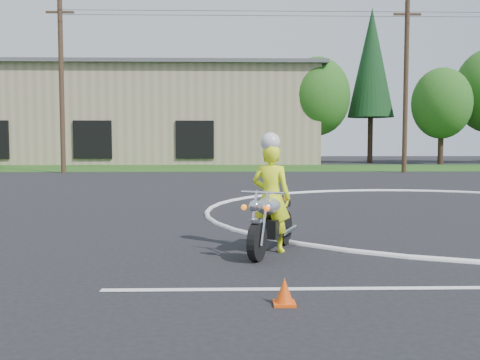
{
  "coord_description": "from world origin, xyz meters",
  "views": [
    {
      "loc": [
        -5.49,
        -10.29,
        1.76
      ],
      "look_at": [
        -5.26,
        -0.82,
        1.1
      ],
      "focal_mm": 40.0,
      "sensor_mm": 36.0,
      "label": 1
    }
  ],
  "objects": [
    {
      "name": "warehouse",
      "position": [
        -18.0,
        39.99,
        4.16
      ],
      "size": [
        41.0,
        17.0,
        8.3
      ],
      "color": "tan",
      "rests_on": "ground"
    },
    {
      "name": "treeline",
      "position": [
        14.78,
        34.61,
        6.62
      ],
      "size": [
        38.2,
        8.1,
        14.52
      ],
      "color": "#382619",
      "rests_on": "ground"
    },
    {
      "name": "grass_strip",
      "position": [
        0.0,
        27.0,
        0.01
      ],
      "size": [
        120.0,
        10.0,
        0.02
      ],
      "primitive_type": "cube",
      "color": "#1E4714",
      "rests_on": "ground"
    },
    {
      "name": "primary_motorcycle",
      "position": [
        -4.79,
        -1.85,
        0.5
      ],
      "size": [
        1.02,
        1.86,
        1.04
      ],
      "rotation": [
        0.0,
        0.0,
        -0.4
      ],
      "color": "black",
      "rests_on": "ground"
    },
    {
      "name": "rider_primary_grp",
      "position": [
        -4.78,
        -1.72,
        0.93
      ],
      "size": [
        0.75,
        0.63,
        1.93
      ],
      "rotation": [
        0.0,
        0.0,
        -0.4
      ],
      "color": "#EBFF1A",
      "rests_on": "ground"
    },
    {
      "name": "utility_poles",
      "position": [
        5.0,
        21.0,
        5.2
      ],
      "size": [
        41.6,
        1.12,
        10.0
      ],
      "color": "#473321",
      "rests_on": "ground"
    }
  ]
}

